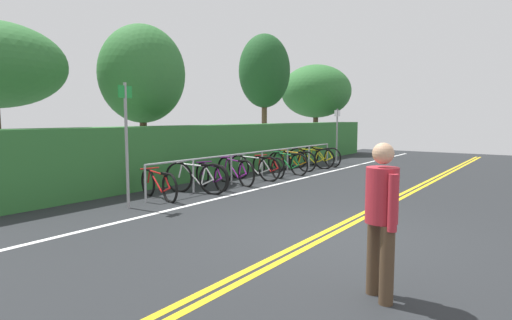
# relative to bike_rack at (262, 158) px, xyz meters

# --- Properties ---
(ground_plane) EXTENTS (35.76, 12.53, 0.05)m
(ground_plane) POSITION_rel_bike_rack_xyz_m (-4.56, -4.30, -0.65)
(ground_plane) COLOR #232628
(centre_line_yellow_inner) EXTENTS (32.19, 0.10, 0.00)m
(centre_line_yellow_inner) POSITION_rel_bike_rack_xyz_m (-4.56, -4.38, -0.62)
(centre_line_yellow_inner) COLOR gold
(centre_line_yellow_inner) RESTS_ON ground_plane
(centre_line_yellow_outer) EXTENTS (32.19, 0.10, 0.00)m
(centre_line_yellow_outer) POSITION_rel_bike_rack_xyz_m (-4.56, -4.22, -0.62)
(centre_line_yellow_outer) COLOR gold
(centre_line_yellow_outer) RESTS_ON ground_plane
(bike_lane_stripe_white) EXTENTS (32.19, 0.12, 0.00)m
(bike_lane_stripe_white) POSITION_rel_bike_rack_xyz_m (-4.56, -1.00, -0.62)
(bike_lane_stripe_white) COLOR white
(bike_lane_stripe_white) RESTS_ON ground_plane
(bike_rack) EXTENTS (8.96, 0.05, 0.83)m
(bike_rack) POSITION_rel_bike_rack_xyz_m (0.00, 0.00, 0.00)
(bike_rack) COLOR #9EA0A5
(bike_rack) RESTS_ON ground_plane
(bicycle_0) EXTENTS (0.60, 1.69, 0.69)m
(bicycle_0) POSITION_rel_bike_rack_xyz_m (-4.02, 0.08, -0.30)
(bicycle_0) COLOR black
(bicycle_0) RESTS_ON ground_plane
(bicycle_1) EXTENTS (0.54, 1.69, 0.79)m
(bicycle_1) POSITION_rel_bike_rack_xyz_m (-3.00, -0.11, -0.26)
(bicycle_1) COLOR black
(bicycle_1) RESTS_ON ground_plane
(bicycle_2) EXTENTS (0.63, 1.56, 0.70)m
(bicycle_2) POSITION_rel_bike_rack_xyz_m (-2.27, 0.03, -0.30)
(bicycle_2) COLOR black
(bicycle_2) RESTS_ON ground_plane
(bicycle_3) EXTENTS (0.65, 1.71, 0.76)m
(bicycle_3) POSITION_rel_bike_rack_xyz_m (-1.37, -0.05, -0.27)
(bicycle_3) COLOR black
(bicycle_3) RESTS_ON ground_plane
(bicycle_4) EXTENTS (0.46, 1.83, 0.77)m
(bicycle_4) POSITION_rel_bike_rack_xyz_m (-0.41, 0.01, -0.27)
(bicycle_4) COLOR black
(bicycle_4) RESTS_ON ground_plane
(bicycle_5) EXTENTS (0.66, 1.57, 0.68)m
(bicycle_5) POSITION_rel_bike_rack_xyz_m (0.42, 0.06, -0.31)
(bicycle_5) COLOR black
(bicycle_5) RESTS_ON ground_plane
(bicycle_6) EXTENTS (0.46, 1.67, 0.75)m
(bicycle_6) POSITION_rel_bike_rack_xyz_m (1.26, -0.13, -0.28)
(bicycle_6) COLOR black
(bicycle_6) RESTS_ON ground_plane
(bicycle_7) EXTENTS (0.46, 1.70, 0.74)m
(bicycle_7) POSITION_rel_bike_rack_xyz_m (2.17, 0.15, -0.28)
(bicycle_7) COLOR black
(bicycle_7) RESTS_ON ground_plane
(bicycle_8) EXTENTS (0.56, 1.71, 0.78)m
(bicycle_8) POSITION_rel_bike_rack_xyz_m (3.14, 0.01, -0.26)
(bicycle_8) COLOR black
(bicycle_8) RESTS_ON ground_plane
(bicycle_9) EXTENTS (0.51, 1.77, 0.78)m
(bicycle_9) POSITION_rel_bike_rack_xyz_m (3.95, -0.00, -0.26)
(bicycle_9) COLOR black
(bicycle_9) RESTS_ON ground_plane
(pedestrian) EXTENTS (0.36, 0.39, 1.58)m
(pedestrian) POSITION_rel_bike_rack_xyz_m (-6.38, -5.78, 0.27)
(pedestrian) COLOR #4C3826
(pedestrian) RESTS_ON ground_plane
(sign_post_near) EXTENTS (0.36, 0.09, 2.51)m
(sign_post_near) POSITION_rel_bike_rack_xyz_m (-5.05, -0.17, 0.87)
(sign_post_near) COLOR gray
(sign_post_near) RESTS_ON ground_plane
(sign_post_far) EXTENTS (0.36, 0.10, 2.17)m
(sign_post_far) POSITION_rel_bike_rack_xyz_m (5.29, -0.01, 0.68)
(sign_post_far) COLOR gray
(sign_post_far) RESTS_ON ground_plane
(hedge_backdrop) EXTENTS (17.91, 0.87, 1.59)m
(hedge_backdrop) POSITION_rel_bike_rack_xyz_m (1.50, 1.61, 0.17)
(hedge_backdrop) COLOR #2D6B30
(hedge_backdrop) RESTS_ON ground_plane
(tree_mid) EXTENTS (2.45, 2.45, 4.46)m
(tree_mid) POSITION_rel_bike_rack_xyz_m (-2.26, 2.63, 2.43)
(tree_mid) COLOR #473323
(tree_mid) RESTS_ON ground_plane
(tree_far_right) EXTENTS (2.11, 2.11, 5.23)m
(tree_far_right) POSITION_rel_bike_rack_xyz_m (4.24, 2.78, 3.08)
(tree_far_right) COLOR brown
(tree_far_right) RESTS_ON ground_plane
(tree_extra) EXTENTS (3.55, 3.55, 4.49)m
(tree_extra) POSITION_rel_bike_rack_xyz_m (9.17, 2.93, 2.52)
(tree_extra) COLOR #473323
(tree_extra) RESTS_ON ground_plane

